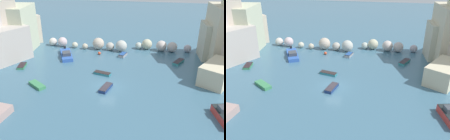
% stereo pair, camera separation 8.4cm
% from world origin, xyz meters
% --- Properties ---
extents(cove_water, '(160.00, 160.00, 0.00)m').
position_xyz_m(cove_water, '(0.00, 0.00, 0.00)').
color(cove_water, '#3F6880').
rests_on(cove_water, ground).
extents(rock_breakwater, '(37.16, 4.79, 2.55)m').
position_xyz_m(rock_breakwater, '(1.99, 17.40, 1.07)').
color(rock_breakwater, beige).
rests_on(rock_breakwater, ground).
extents(channel_buoy, '(0.62, 0.62, 0.62)m').
position_xyz_m(channel_buoy, '(-4.30, 13.57, 0.31)').
color(channel_buoy, '#E04C28').
rests_on(channel_buoy, cove_water).
extents(moored_boat_0, '(4.58, 6.71, 1.35)m').
position_xyz_m(moored_boat_0, '(-10.73, 11.20, 0.47)').
color(moored_boat_0, '#325EB6').
rests_on(moored_boat_0, cove_water).
extents(moored_boat_2, '(3.18, 1.79, 0.45)m').
position_xyz_m(moored_boat_2, '(-1.72, 4.33, 0.22)').
color(moored_boat_2, teal).
rests_on(moored_boat_2, cove_water).
extents(moored_boat_3, '(3.39, 2.88, 0.52)m').
position_xyz_m(moored_boat_3, '(-11.10, -1.70, 0.26)').
color(moored_boat_3, '#3C8856').
rests_on(moored_boat_3, cove_water).
extents(moored_boat_4, '(1.81, 2.88, 0.44)m').
position_xyz_m(moored_boat_4, '(-17.23, 4.91, 0.22)').
color(moored_boat_4, '#3A8455').
rests_on(moored_boat_4, cove_water).
extents(moored_boat_5, '(1.69, 2.54, 0.58)m').
position_xyz_m(moored_boat_5, '(0.67, 13.55, 0.30)').
color(moored_boat_5, '#95969C').
rests_on(moored_boat_5, cove_water).
extents(moored_boat_6, '(2.44, 3.31, 0.54)m').
position_xyz_m(moored_boat_6, '(11.78, 11.71, 0.27)').
color(moored_boat_6, teal).
rests_on(moored_boat_6, cove_water).
extents(moored_boat_7, '(1.79, 3.24, 0.52)m').
position_xyz_m(moored_boat_7, '(-0.11, -0.72, 0.26)').
color(moored_boat_7, navy).
rests_on(moored_boat_7, cove_water).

